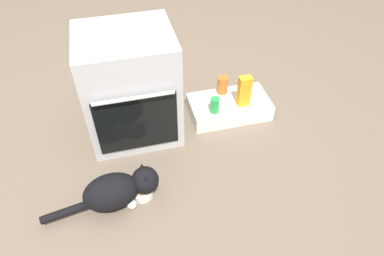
{
  "coord_description": "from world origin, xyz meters",
  "views": [
    {
      "loc": [
        -0.11,
        -1.5,
        1.8
      ],
      "look_at": [
        0.28,
        0.05,
        0.25
      ],
      "focal_mm": 32.61,
      "sensor_mm": 36.0,
      "label": 1
    }
  ],
  "objects": [
    {
      "name": "ground",
      "position": [
        0.0,
        0.0,
        0.0
      ],
      "size": [
        8.0,
        8.0,
        0.0
      ],
      "primitive_type": "plane",
      "color": "#6B5B4C"
    },
    {
      "name": "food_bowl",
      "position": [
        -0.1,
        -0.21,
        0.03
      ],
      "size": [
        0.13,
        0.13,
        0.07
      ],
      "color": "white",
      "rests_on": "ground"
    },
    {
      "name": "oven",
      "position": [
        -0.05,
        0.4,
        0.38
      ],
      "size": [
        0.6,
        0.58,
        0.77
      ],
      "color": "#B7BABF",
      "rests_on": "ground"
    },
    {
      "name": "cat",
      "position": [
        -0.23,
        -0.22,
        0.13
      ],
      "size": [
        0.7,
        0.26,
        0.24
      ],
      "rotation": [
        0.0,
        0.0,
        0.13
      ],
      "color": "black",
      "rests_on": "ground"
    },
    {
      "name": "soda_can",
      "position": [
        0.51,
        0.3,
        0.19
      ],
      "size": [
        0.07,
        0.07,
        0.12
      ],
      "primitive_type": "cylinder",
      "color": "green",
      "rests_on": "pantry_cabinet"
    },
    {
      "name": "juice_carton",
      "position": [
        0.74,
        0.33,
        0.25
      ],
      "size": [
        0.09,
        0.06,
        0.24
      ],
      "primitive_type": "cube",
      "color": "orange",
      "rests_on": "pantry_cabinet"
    },
    {
      "name": "pantry_cabinet",
      "position": [
        0.66,
        0.39,
        0.06
      ],
      "size": [
        0.6,
        0.33,
        0.13
      ],
      "primitive_type": "cube",
      "color": "white",
      "rests_on": "ground"
    },
    {
      "name": "sauce_jar",
      "position": [
        0.63,
        0.5,
        0.2
      ],
      "size": [
        0.08,
        0.08,
        0.14
      ],
      "primitive_type": "cylinder",
      "color": "#D16023",
      "rests_on": "pantry_cabinet"
    }
  ]
}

